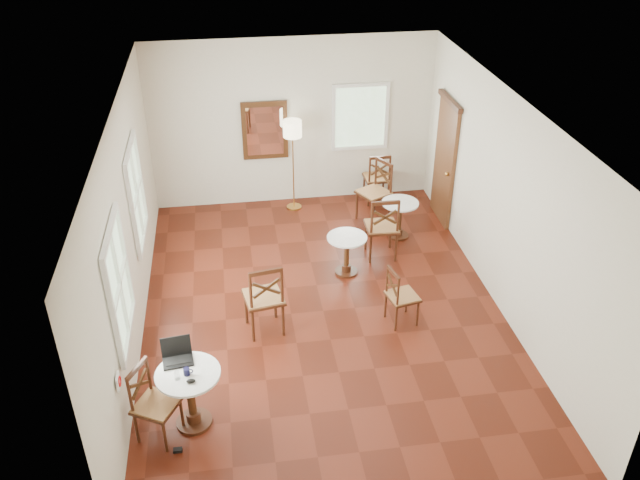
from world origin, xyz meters
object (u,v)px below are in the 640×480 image
at_px(mouse, 191,381).
at_px(water_glass, 177,375).
at_px(chair_near_b, 154,403).
at_px(floor_lamp, 292,135).
at_px(chair_back_a, 377,178).
at_px(power_adapter, 178,450).
at_px(laptop, 177,355).
at_px(cafe_table_near, 190,393).
at_px(cafe_table_mid, 347,251).
at_px(cafe_table_back, 399,215).
at_px(navy_mug, 187,372).
at_px(chair_mid_a, 382,227).
at_px(chair_back_b, 375,192).
at_px(chair_near_a, 264,298).
at_px(chair_mid_b, 401,296).

height_order(mouse, water_glass, water_glass).
distance_m(chair_near_b, floor_lamp, 5.63).
bearing_deg(floor_lamp, chair_back_a, 0.62).
relative_size(water_glass, power_adapter, 1.04).
relative_size(chair_back_a, laptop, 2.68).
xyz_separation_m(cafe_table_near, chair_near_b, (-0.38, -0.11, 0.00)).
distance_m(cafe_table_mid, cafe_table_back, 1.43).
height_order(chair_back_a, navy_mug, chair_back_a).
distance_m(chair_mid_a, navy_mug, 4.34).
bearing_deg(cafe_table_back, cafe_table_near, -131.97).
distance_m(cafe_table_near, chair_mid_a, 4.32).
distance_m(chair_back_b, water_glass, 5.50).
xyz_separation_m(cafe_table_mid, laptop, (-2.41, -2.53, 0.42)).
relative_size(chair_near_a, water_glass, 10.73).
bearing_deg(navy_mug, chair_back_b, 54.98).
height_order(floor_lamp, navy_mug, floor_lamp).
xyz_separation_m(cafe_table_mid, floor_lamp, (-0.55, 2.23, 1.02)).
height_order(chair_near_b, chair_back_a, chair_back_a).
bearing_deg(chair_near_b, floor_lamp, 6.08).
bearing_deg(floor_lamp, cafe_table_back, -38.30).
bearing_deg(chair_back_b, cafe_table_near, -62.27).
bearing_deg(mouse, floor_lamp, 91.28).
bearing_deg(floor_lamp, laptop, -111.27).
bearing_deg(chair_near_a, cafe_table_back, -147.54).
relative_size(chair_near_a, chair_back_b, 1.02).
bearing_deg(chair_mid_a, chair_back_a, -98.88).
xyz_separation_m(cafe_table_near, chair_back_a, (3.27, 5.04, 0.01)).
height_order(cafe_table_mid, cafe_table_back, cafe_table_back).
distance_m(chair_near_a, navy_mug, 1.86).
relative_size(chair_mid_b, chair_back_b, 0.81).
height_order(chair_back_b, navy_mug, chair_back_b).
bearing_deg(chair_near_b, water_glass, -54.79).
distance_m(floor_lamp, water_glass, 5.46).
height_order(cafe_table_near, navy_mug, navy_mug).
distance_m(chair_back_b, navy_mug, 5.40).
distance_m(cafe_table_near, water_glass, 0.37).
height_order(cafe_table_back, water_glass, water_glass).
relative_size(cafe_table_back, floor_lamp, 0.39).
xyz_separation_m(laptop, navy_mug, (0.11, -0.28, -0.02)).
xyz_separation_m(chair_back_a, floor_lamp, (-1.53, -0.02, 0.93)).
height_order(chair_mid_a, chair_back_b, chair_mid_a).
bearing_deg(cafe_table_near, chair_back_b, 54.86).
bearing_deg(laptop, power_adapter, -102.12).
bearing_deg(cafe_table_near, chair_mid_a, 47.32).
bearing_deg(chair_near_a, chair_mid_a, -150.40).
bearing_deg(cafe_table_back, chair_near_b, -134.22).
distance_m(cafe_table_back, chair_near_b, 5.37).
bearing_deg(cafe_table_mid, power_adapter, -127.79).
bearing_deg(mouse, laptop, 130.27).
xyz_separation_m(navy_mug, water_glass, (-0.10, -0.06, 0.01)).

